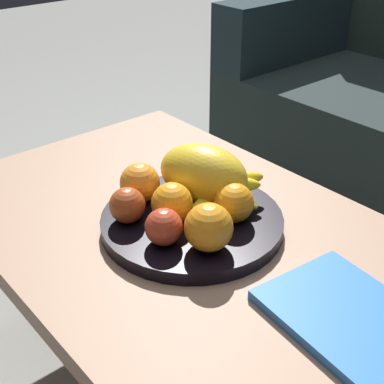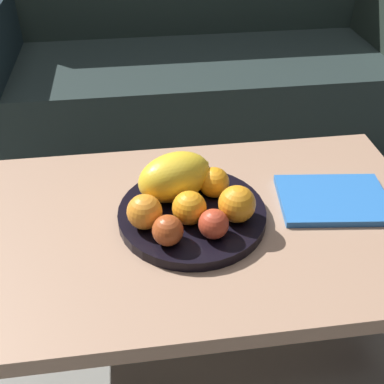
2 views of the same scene
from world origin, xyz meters
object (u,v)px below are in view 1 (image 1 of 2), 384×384
(orange_back, at_px, (209,227))
(apple_front, at_px, (127,205))
(orange_front, at_px, (172,203))
(melon_large_front, at_px, (203,174))
(orange_right, at_px, (140,183))
(coffee_table, at_px, (197,256))
(magazine, at_px, (353,320))
(orange_left, at_px, (234,203))
(banana_bunch, at_px, (221,190))
(apple_left, at_px, (164,227))
(fruit_bowl, at_px, (192,222))

(orange_back, bearing_deg, apple_front, -160.50)
(orange_front, bearing_deg, melon_large_front, 102.94)
(orange_right, xyz_separation_m, apple_front, (0.04, -0.06, -0.01))
(coffee_table, height_order, magazine, magazine)
(coffee_table, bearing_deg, apple_front, -135.10)
(coffee_table, height_order, orange_front, orange_front)
(orange_left, bearing_deg, banana_bunch, 160.69)
(coffee_table, distance_m, apple_left, 0.13)
(coffee_table, height_order, orange_right, orange_right)
(coffee_table, xyz_separation_m, orange_left, (0.03, 0.06, 0.11))
(fruit_bowl, height_order, orange_front, orange_front)
(orange_back, distance_m, magazine, 0.26)
(melon_large_front, relative_size, apple_front, 2.68)
(orange_right, xyz_separation_m, banana_bunch, (0.11, 0.10, -0.01))
(orange_right, bearing_deg, magazine, 6.80)
(orange_left, xyz_separation_m, apple_front, (-0.12, -0.14, -0.00))
(orange_front, height_order, magazine, orange_front)
(apple_front, relative_size, banana_bunch, 0.37)
(coffee_table, height_order, orange_left, orange_left)
(orange_front, relative_size, magazine, 0.29)
(coffee_table, height_order, melon_large_front, melon_large_front)
(apple_left, height_order, banana_bunch, apple_left)
(melon_large_front, bearing_deg, fruit_bowl, -59.74)
(orange_left, height_order, apple_left, orange_left)
(orange_front, distance_m, apple_left, 0.07)
(orange_front, xyz_separation_m, orange_back, (0.10, -0.01, 0.00))
(banana_bunch, bearing_deg, orange_front, -96.97)
(fruit_bowl, distance_m, magazine, 0.33)
(banana_bunch, bearing_deg, apple_left, -78.95)
(orange_back, bearing_deg, coffee_table, 153.51)
(apple_left, bearing_deg, melon_large_front, 114.17)
(orange_left, bearing_deg, fruit_bowl, -139.66)
(fruit_bowl, bearing_deg, magazine, 2.54)
(orange_back, bearing_deg, orange_right, 178.78)
(melon_large_front, relative_size, orange_right, 2.29)
(fruit_bowl, relative_size, melon_large_front, 1.92)
(melon_large_front, bearing_deg, apple_left, -65.83)
(melon_large_front, xyz_separation_m, apple_left, (0.06, -0.14, -0.02))
(orange_back, xyz_separation_m, banana_bunch, (-0.09, 0.11, -0.01))
(melon_large_front, bearing_deg, orange_front, -77.06)
(orange_front, relative_size, orange_left, 1.05)
(orange_right, distance_m, orange_back, 0.20)
(orange_left, relative_size, orange_right, 0.94)
(fruit_bowl, bearing_deg, orange_front, -106.36)
(fruit_bowl, relative_size, orange_left, 4.68)
(apple_left, bearing_deg, magazine, 18.84)
(magazine, bearing_deg, banana_bunch, 177.71)
(coffee_table, xyz_separation_m, banana_bunch, (-0.02, 0.08, 0.10))
(orange_left, distance_m, apple_front, 0.19)
(orange_back, bearing_deg, apple_left, -141.18)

